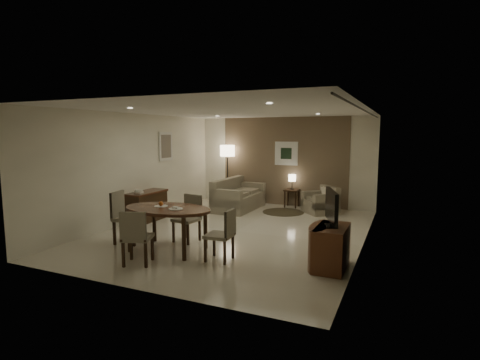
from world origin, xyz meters
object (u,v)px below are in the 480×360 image
at_px(chair_left, 129,217).
at_px(chair_right, 219,235).
at_px(chair_far, 186,219).
at_px(floor_lamp, 228,174).
at_px(armchair, 320,200).
at_px(chair_near, 138,237).
at_px(sofa, 239,194).
at_px(dining_table, 168,229).
at_px(side_table, 292,198).
at_px(console_desk, 147,206).
at_px(tv_cabinet, 331,247).

distance_m(chair_left, chair_right, 2.17).
relative_size(chair_far, floor_lamp, 0.52).
xyz_separation_m(chair_far, armchair, (1.92, 3.87, -0.10)).
xyz_separation_m(chair_near, sofa, (-0.32, 4.92, -0.03)).
distance_m(dining_table, chair_near, 0.84).
relative_size(chair_far, chair_right, 1.04).
height_order(chair_right, armchair, chair_right).
relative_size(chair_left, chair_right, 1.15).
xyz_separation_m(chair_near, chair_left, (-0.97, 0.92, 0.05)).
bearing_deg(chair_right, side_table, 179.22).
height_order(console_desk, armchair, console_desk).
relative_size(chair_near, chair_left, 0.90).
bearing_deg(sofa, chair_left, 171.65).
distance_m(dining_table, armchair, 4.91).
bearing_deg(dining_table, sofa, 94.94).
relative_size(dining_table, chair_right, 1.91).
bearing_deg(sofa, console_desk, 147.37).
bearing_deg(chair_right, floor_lamp, -158.45).
relative_size(tv_cabinet, sofa, 0.48).
bearing_deg(tv_cabinet, side_table, 113.31).
height_order(chair_far, chair_right, chair_far).
xyz_separation_m(side_table, floor_lamp, (-2.14, -0.02, 0.65)).
height_order(chair_left, sofa, chair_left).
bearing_deg(chair_near, side_table, -120.47).
relative_size(console_desk, sofa, 0.64).
distance_m(chair_far, side_table, 4.50).
bearing_deg(chair_left, tv_cabinet, -99.19).
bearing_deg(chair_left, floor_lamp, -10.16).
bearing_deg(side_table, dining_table, -100.93).
distance_m(armchair, floor_lamp, 3.19).
height_order(chair_near, chair_right, chair_near).
relative_size(armchair, floor_lamp, 0.45).
height_order(console_desk, dining_table, dining_table).
distance_m(tv_cabinet, chair_left, 4.03).
bearing_deg(side_table, floor_lamp, -179.39).
xyz_separation_m(console_desk, chair_right, (3.03, -1.91, 0.08)).
bearing_deg(chair_near, dining_table, -112.81).
bearing_deg(tv_cabinet, chair_near, -159.74).
height_order(chair_near, side_table, chair_near).
bearing_deg(tv_cabinet, sofa, 131.54).
bearing_deg(console_desk, tv_cabinet, -17.05).
bearing_deg(chair_right, tv_cabinet, 99.56).
bearing_deg(console_desk, side_table, 48.69).
bearing_deg(armchair, side_table, -160.82).
bearing_deg(chair_near, sofa, -107.01).
distance_m(console_desk, floor_lamp, 3.34).
xyz_separation_m(sofa, armchair, (2.29, 0.42, -0.07)).
bearing_deg(side_table, chair_near, -99.69).
distance_m(dining_table, sofa, 4.10).
height_order(chair_far, side_table, chair_far).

